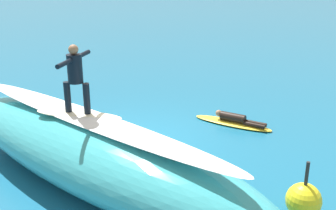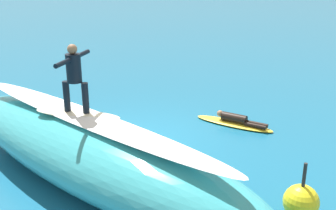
{
  "view_description": "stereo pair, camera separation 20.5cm",
  "coord_description": "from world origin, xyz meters",
  "px_view_note": "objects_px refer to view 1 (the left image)",
  "views": [
    {
      "loc": [
        -4.51,
        9.36,
        4.73
      ],
      "look_at": [
        -1.02,
        0.05,
        1.18
      ],
      "focal_mm": 44.54,
      "sensor_mm": 36.0,
      "label": 1
    },
    {
      "loc": [
        -4.7,
        9.29,
        4.73
      ],
      "look_at": [
        -1.02,
        0.05,
        1.18
      ],
      "focal_mm": 44.54,
      "sensor_mm": 36.0,
      "label": 2
    }
  ],
  "objects_px": {
    "surfboard_paddling": "(233,123)",
    "surfer_paddling": "(237,119)",
    "surfer_riding": "(75,74)",
    "buoy_marker": "(304,200)",
    "surfboard_riding": "(78,114)"
  },
  "relations": [
    {
      "from": "surfboard_paddling",
      "to": "surfer_paddling",
      "type": "bearing_deg",
      "value": -180.0
    },
    {
      "from": "surfer_riding",
      "to": "buoy_marker",
      "type": "xyz_separation_m",
      "value": [
        -4.76,
        -0.19,
        -2.09
      ]
    },
    {
      "from": "surfboard_riding",
      "to": "surfer_riding",
      "type": "distance_m",
      "value": 0.91
    },
    {
      "from": "surfer_paddling",
      "to": "buoy_marker",
      "type": "distance_m",
      "value": 4.63
    },
    {
      "from": "buoy_marker",
      "to": "surfboard_riding",
      "type": "bearing_deg",
      "value": 2.23
    },
    {
      "from": "surfer_riding",
      "to": "surfer_paddling",
      "type": "bearing_deg",
      "value": -127.32
    },
    {
      "from": "surfboard_riding",
      "to": "surfer_paddling",
      "type": "xyz_separation_m",
      "value": [
        -2.62,
        -4.29,
        -1.32
      ]
    },
    {
      "from": "surfer_riding",
      "to": "surfboard_paddling",
      "type": "xyz_separation_m",
      "value": [
        -2.51,
        -4.31,
        -2.39
      ]
    },
    {
      "from": "surfboard_paddling",
      "to": "surfer_riding",
      "type": "bearing_deg",
      "value": 69.75
    },
    {
      "from": "surfer_paddling",
      "to": "buoy_marker",
      "type": "xyz_separation_m",
      "value": [
        -2.13,
        4.11,
        0.13
      ]
    },
    {
      "from": "surfboard_riding",
      "to": "buoy_marker",
      "type": "bearing_deg",
      "value": 176.34
    },
    {
      "from": "surfboard_riding",
      "to": "surfboard_paddling",
      "type": "height_order",
      "value": "surfboard_riding"
    },
    {
      "from": "surfboard_riding",
      "to": "surfboard_paddling",
      "type": "bearing_deg",
      "value": -126.05
    },
    {
      "from": "surfer_riding",
      "to": "surfboard_paddling",
      "type": "distance_m",
      "value": 5.53
    },
    {
      "from": "surfboard_riding",
      "to": "buoy_marker",
      "type": "height_order",
      "value": "surfboard_riding"
    }
  ]
}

